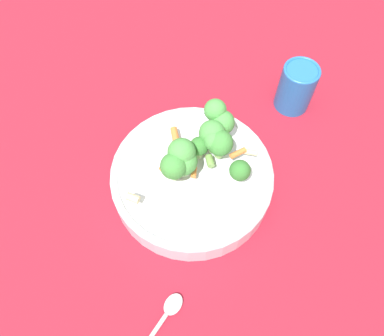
% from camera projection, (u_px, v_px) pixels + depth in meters
% --- Properties ---
extents(ground_plane, '(3.00, 3.00, 0.00)m').
position_uv_depth(ground_plane, '(192.00, 185.00, 0.69)').
color(ground_plane, maroon).
extents(bowl, '(0.28, 0.28, 0.05)m').
position_uv_depth(bowl, '(192.00, 178.00, 0.66)').
color(bowl, silver).
rests_on(bowl, ground_plane).
extents(pasta_salad, '(0.23, 0.17, 0.08)m').
position_uv_depth(pasta_salad, '(203.00, 145.00, 0.62)').
color(pasta_salad, '#8CB766').
rests_on(pasta_salad, bowl).
extents(cup, '(0.07, 0.07, 0.10)m').
position_uv_depth(cup, '(296.00, 87.00, 0.74)').
color(cup, '#2366B2').
rests_on(cup, ground_plane).
extents(spoon, '(0.15, 0.03, 0.01)m').
position_uv_depth(spoon, '(162.00, 321.00, 0.57)').
color(spoon, silver).
rests_on(spoon, ground_plane).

